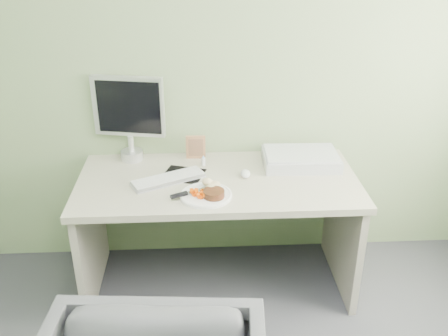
{
  "coord_description": "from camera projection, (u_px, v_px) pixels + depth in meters",
  "views": [
    {
      "loc": [
        -0.1,
        -0.9,
        2.04
      ],
      "look_at": [
        0.03,
        1.5,
        0.86
      ],
      "focal_mm": 40.0,
      "sensor_mm": 36.0,
      "label": 1
    }
  ],
  "objects": [
    {
      "name": "desk",
      "position": [
        218.0,
        207.0,
        2.92
      ],
      "size": [
        1.6,
        0.75,
        0.73
      ],
      "color": "beige",
      "rests_on": "floor"
    },
    {
      "name": "keyboard",
      "position": [
        168.0,
        179.0,
        2.82
      ],
      "size": [
        0.42,
        0.29,
        0.02
      ],
      "primitive_type": "cube",
      "rotation": [
        0.0,
        0.0,
        0.46
      ],
      "color": "white",
      "rests_on": "desk"
    },
    {
      "name": "scanner",
      "position": [
        301.0,
        159.0,
        3.0
      ],
      "size": [
        0.45,
        0.31,
        0.07
      ],
      "primitive_type": "cube",
      "rotation": [
        0.0,
        0.0,
        -0.02
      ],
      "color": "silver",
      "rests_on": "desk"
    },
    {
      "name": "steak_knife",
      "position": [
        186.0,
        193.0,
        2.64
      ],
      "size": [
        0.23,
        0.13,
        0.02
      ],
      "rotation": [
        0.0,
        0.0,
        0.47
      ],
      "color": "silver",
      "rests_on": "plate"
    },
    {
      "name": "wall_back",
      "position": [
        215.0,
        55.0,
        2.91
      ],
      "size": [
        3.5,
        0.0,
        3.5
      ],
      "primitive_type": "plane",
      "rotation": [
        1.57,
        0.0,
        0.0
      ],
      "color": "gray",
      "rests_on": "floor"
    },
    {
      "name": "steak",
      "position": [
        214.0,
        194.0,
        2.62
      ],
      "size": [
        0.12,
        0.12,
        0.04
      ],
      "primitive_type": "cylinder",
      "rotation": [
        0.0,
        0.0,
        -0.09
      ],
      "color": "black",
      "rests_on": "plate"
    },
    {
      "name": "mousepad",
      "position": [
        183.0,
        174.0,
        2.89
      ],
      "size": [
        0.28,
        0.26,
        0.0
      ],
      "primitive_type": "cube",
      "rotation": [
        0.0,
        0.0,
        -0.31
      ],
      "color": "black",
      "rests_on": "desk"
    },
    {
      "name": "carrot_heap",
      "position": [
        197.0,
        192.0,
        2.62
      ],
      "size": [
        0.07,
        0.06,
        0.05
      ],
      "primitive_type": "cube",
      "rotation": [
        0.0,
        0.0,
        0.0
      ],
      "color": "#E54C04",
      "rests_on": "plate"
    },
    {
      "name": "potato_pile",
      "position": [
        210.0,
        184.0,
        2.7
      ],
      "size": [
        0.13,
        0.11,
        0.06
      ],
      "primitive_type": "ellipsoid",
      "rotation": [
        0.0,
        0.0,
        0.26
      ],
      "color": "tan",
      "rests_on": "plate"
    },
    {
      "name": "photo_frame",
      "position": [
        196.0,
        147.0,
        3.07
      ],
      "size": [
        0.12,
        0.02,
        0.15
      ],
      "primitive_type": "cube",
      "rotation": [
        0.0,
        0.0,
        -0.04
      ],
      "color": "#A2714B",
      "rests_on": "desk"
    },
    {
      "name": "eyedrop_bottle",
      "position": [
        204.0,
        161.0,
        2.99
      ],
      "size": [
        0.02,
        0.02,
        0.07
      ],
      "color": "white",
      "rests_on": "desk"
    },
    {
      "name": "computer_mouse",
      "position": [
        245.0,
        174.0,
        2.87
      ],
      "size": [
        0.06,
        0.1,
        0.03
      ],
      "primitive_type": "ellipsoid",
      "rotation": [
        0.0,
        0.0,
        -0.06
      ],
      "color": "white",
      "rests_on": "desk"
    },
    {
      "name": "plate",
      "position": [
        206.0,
        195.0,
        2.66
      ],
      "size": [
        0.28,
        0.28,
        0.01
      ],
      "primitive_type": "cylinder",
      "color": "white",
      "rests_on": "desk"
    },
    {
      "name": "monitor",
      "position": [
        129.0,
        114.0,
        2.97
      ],
      "size": [
        0.43,
        0.15,
        0.52
      ],
      "rotation": [
        0.0,
        0.0,
        -0.2
      ],
      "color": "silver",
      "rests_on": "desk"
    }
  ]
}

